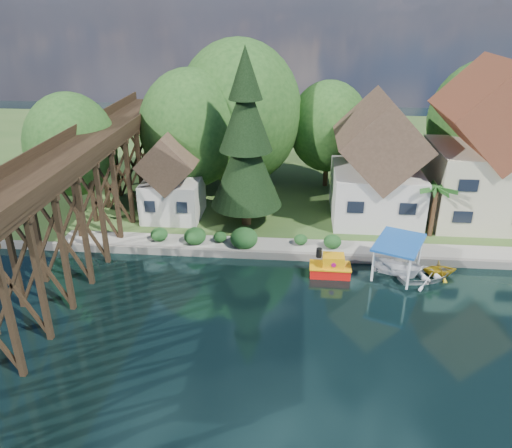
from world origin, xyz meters
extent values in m
plane|color=black|center=(0.00, 0.00, 0.00)|extent=(140.00, 140.00, 0.00)
cube|color=#2D4F1F|center=(0.00, 34.00, 0.25)|extent=(140.00, 52.00, 0.50)
cube|color=slate|center=(4.00, 8.00, 0.31)|extent=(60.00, 0.40, 0.62)
cube|color=gray|center=(6.00, 9.30, 0.53)|extent=(50.00, 2.60, 0.06)
cube|color=black|center=(-16.00, -3.20, 4.00)|extent=(4.00, 0.36, 8.00)
cube|color=black|center=(-16.00, 0.00, 4.00)|extent=(4.00, 0.36, 8.00)
cube|color=black|center=(-16.00, 3.20, 4.00)|extent=(4.00, 0.36, 8.00)
cube|color=black|center=(-16.00, 6.40, 4.00)|extent=(4.00, 0.36, 8.00)
cube|color=black|center=(-16.00, 9.60, 4.00)|extent=(4.00, 0.36, 8.00)
cube|color=black|center=(-16.00, 12.80, 4.00)|extent=(4.00, 0.36, 8.00)
cube|color=black|center=(-16.00, 16.00, 4.00)|extent=(4.00, 0.36, 8.00)
cube|color=black|center=(-16.00, 19.20, 4.00)|extent=(4.00, 0.36, 8.00)
cube|color=black|center=(-16.00, 22.40, 4.00)|extent=(4.00, 0.36, 8.00)
cube|color=black|center=(-16.00, 25.60, 4.00)|extent=(4.00, 0.36, 8.00)
cube|color=black|center=(-17.75, 6.00, 8.05)|extent=(0.35, 44.00, 0.35)
cube|color=black|center=(-14.25, 6.00, 8.05)|extent=(0.35, 44.00, 0.35)
cube|color=black|center=(-16.00, 6.00, 8.35)|extent=(4.00, 44.00, 0.30)
cube|color=black|center=(-18.00, 6.00, 8.90)|extent=(0.12, 44.00, 0.80)
cube|color=black|center=(-14.00, 6.00, 8.90)|extent=(0.12, 44.00, 0.80)
cube|color=beige|center=(7.00, 16.00, 2.75)|extent=(7.50, 8.00, 4.50)
cube|color=#473426|center=(7.00, 16.00, 7.70)|extent=(7.64, 8.64, 7.64)
cube|color=black|center=(4.90, 11.96, 2.98)|extent=(1.35, 0.08, 1.00)
cube|color=black|center=(9.10, 11.96, 2.98)|extent=(1.35, 0.08, 1.00)
cube|color=#BFB795|center=(16.00, 16.50, 3.75)|extent=(8.50, 8.50, 6.50)
cube|color=maroon|center=(16.00, 16.50, 10.06)|extent=(8.65, 9.18, 8.65)
cube|color=black|center=(13.62, 12.21, 4.08)|extent=(1.53, 0.08, 1.00)
cube|color=beige|center=(-11.00, 14.50, 2.25)|extent=(5.00, 5.00, 3.50)
cube|color=#473426|center=(-11.00, 14.50, 5.80)|extent=(5.09, 5.40, 5.09)
cube|color=black|center=(-12.40, 11.96, 2.43)|extent=(0.90, 0.08, 1.00)
cube|color=black|center=(-9.60, 11.96, 2.43)|extent=(0.90, 0.08, 1.00)
cylinder|color=#382314|center=(-10.00, 19.00, 2.75)|extent=(0.50, 0.50, 4.50)
ellipsoid|color=#1D4719|center=(-10.00, 19.00, 7.50)|extent=(4.40, 4.40, 5.06)
cylinder|color=#382314|center=(-6.00, 23.00, 2.98)|extent=(0.50, 0.50, 4.95)
ellipsoid|color=#1D4719|center=(-6.00, 23.00, 8.20)|extent=(5.00, 5.00, 5.75)
cylinder|color=#382314|center=(3.00, 24.00, 2.52)|extent=(0.50, 0.50, 4.05)
ellipsoid|color=#1D4719|center=(3.00, 24.00, 6.80)|extent=(4.00, 4.00, 4.60)
cylinder|color=#382314|center=(18.00, 24.00, 2.75)|extent=(0.50, 0.50, 4.50)
ellipsoid|color=#1D4719|center=(18.00, 24.00, 7.50)|extent=(4.60, 4.60, 5.29)
cylinder|color=#382314|center=(-20.00, 15.00, 2.52)|extent=(0.50, 0.50, 4.05)
ellipsoid|color=#1D4719|center=(-20.00, 15.00, 6.80)|extent=(4.00, 4.00, 4.60)
ellipsoid|color=#18451B|center=(-8.00, 9.20, 1.27)|extent=(1.98, 1.98, 1.53)
ellipsoid|color=#18451B|center=(-6.00, 9.50, 1.09)|extent=(1.54, 1.54, 1.19)
ellipsoid|color=#18451B|center=(-4.00, 9.00, 1.35)|extent=(2.20, 2.20, 1.70)
ellipsoid|color=#18451B|center=(-11.00, 9.40, 1.18)|extent=(1.76, 1.76, 1.36)
ellipsoid|color=#18451B|center=(0.50, 9.60, 1.09)|extent=(1.54, 1.54, 1.19)
ellipsoid|color=#18451B|center=(3.00, 9.30, 1.18)|extent=(1.76, 1.76, 1.36)
cylinder|color=#382314|center=(-4.27, 13.38, 1.88)|extent=(0.83, 0.83, 2.76)
cone|color=black|center=(-4.27, 13.38, 6.02)|extent=(6.07, 6.07, 7.36)
cone|color=black|center=(-4.27, 13.38, 10.16)|extent=(4.42, 4.42, 5.98)
cone|color=black|center=(-4.27, 13.38, 13.38)|extent=(2.76, 2.76, 4.14)
cylinder|color=#382314|center=(11.24, 12.34, 2.50)|extent=(0.40, 0.40, 4.00)
ellipsoid|color=#1E4D19|center=(11.24, 12.34, 4.68)|extent=(3.73, 3.73, 0.91)
cube|color=red|center=(2.69, 5.86, 0.34)|extent=(2.92, 1.58, 0.77)
cube|color=orange|center=(2.69, 5.86, 0.76)|extent=(3.02, 1.68, 0.10)
cube|color=orange|center=(2.88, 5.86, 1.16)|extent=(1.56, 1.18, 0.97)
cylinder|color=black|center=(1.82, 5.87, 1.79)|extent=(0.43, 0.43, 0.68)
cylinder|color=#9F0C58|center=(2.87, 5.26, 1.16)|extent=(0.35, 0.08, 0.35)
cylinder|color=#9F0C58|center=(2.89, 6.46, 1.16)|extent=(0.35, 0.08, 0.35)
cylinder|color=#9F0C58|center=(3.66, 5.85, 1.16)|extent=(0.08, 0.35, 0.35)
imported|color=silver|center=(9.63, 5.92, 0.45)|extent=(5.15, 4.40, 0.90)
imported|color=silver|center=(7.45, 6.12, 0.68)|extent=(3.79, 2.61, 1.37)
cube|color=#1952A7|center=(7.45, 6.12, 2.74)|extent=(4.49, 5.22, 0.16)
cylinder|color=white|center=(7.84, 3.87, 1.51)|extent=(0.16, 0.16, 2.47)
cylinder|color=white|center=(9.34, 7.41, 1.51)|extent=(0.16, 0.16, 2.47)
cylinder|color=white|center=(5.57, 4.83, 1.51)|extent=(0.16, 0.16, 2.47)
cylinder|color=white|center=(7.06, 8.37, 1.51)|extent=(0.16, 0.16, 2.47)
imported|color=gold|center=(10.66, 6.46, 0.66)|extent=(2.66, 2.35, 1.31)
camera|label=1|loc=(0.07, -26.43, 18.53)|focal=35.00mm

